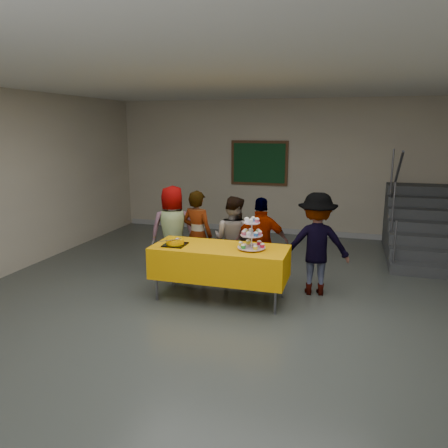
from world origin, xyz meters
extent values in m
plane|color=#4C514C|center=(0.00, 0.00, 0.00)|extent=(10.00, 10.00, 0.00)
cube|color=#B5AA92|center=(0.00, 5.00, 1.50)|extent=(8.00, 0.04, 3.00)
cube|color=silver|center=(0.00, 0.00, 3.00)|extent=(8.00, 10.00, 0.04)
cube|color=#999999|center=(0.00, 4.98, 0.06)|extent=(7.90, 0.03, 0.12)
cylinder|color=#595960|center=(-1.17, 0.52, 0.36)|extent=(0.04, 0.04, 0.73)
cylinder|color=#595960|center=(0.51, 0.52, 0.36)|extent=(0.04, 0.04, 0.73)
cylinder|color=#595960|center=(-1.17, 1.10, 0.36)|extent=(0.04, 0.04, 0.73)
cylinder|color=#595960|center=(0.51, 1.10, 0.36)|extent=(0.04, 0.04, 0.73)
cube|color=#595960|center=(-0.33, 0.81, 0.74)|extent=(1.80, 0.70, 0.02)
cube|color=#F4A004|center=(-0.33, 0.81, 0.55)|extent=(1.88, 0.78, 0.44)
cylinder|color=silver|center=(0.12, 0.80, 0.78)|extent=(0.18, 0.18, 0.01)
cylinder|color=silver|center=(0.12, 0.80, 0.98)|extent=(0.02, 0.02, 0.42)
cylinder|color=silver|center=(0.12, 0.80, 0.80)|extent=(0.38, 0.38, 0.01)
cylinder|color=silver|center=(0.12, 0.80, 0.97)|extent=(0.30, 0.30, 0.01)
cylinder|color=silver|center=(0.12, 0.80, 1.14)|extent=(0.22, 0.22, 0.01)
cube|color=black|center=(-0.96, 0.71, 0.78)|extent=(0.30, 0.30, 0.02)
cylinder|color=#FFAD00|center=(-0.96, 0.71, 0.82)|extent=(0.25, 0.25, 0.07)
ellipsoid|color=#FFAD00|center=(-0.96, 0.71, 0.86)|extent=(0.25, 0.25, 0.05)
ellipsoid|color=white|center=(-0.91, 0.67, 0.88)|extent=(0.08, 0.08, 0.02)
cube|color=silver|center=(-0.98, 0.58, 0.88)|extent=(0.30, 0.16, 0.04)
imported|color=slate|center=(-1.37, 1.59, 0.74)|extent=(0.84, 0.69, 1.48)
imported|color=slate|center=(-0.94, 1.57, 0.71)|extent=(0.58, 0.44, 1.43)
imported|color=slate|center=(-0.35, 1.56, 0.68)|extent=(0.76, 0.65, 1.36)
imported|color=slate|center=(0.12, 1.46, 0.69)|extent=(0.85, 0.44, 1.38)
imported|color=slate|center=(0.93, 1.44, 0.75)|extent=(1.04, 0.71, 1.49)
cube|color=#424447|center=(2.70, 2.75, 0.09)|extent=(1.30, 0.30, 0.18)
cube|color=#424447|center=(2.70, 3.05, 0.18)|extent=(1.30, 0.30, 0.36)
cube|color=#424447|center=(2.70, 3.35, 0.27)|extent=(1.30, 0.30, 0.54)
cube|color=#424447|center=(2.70, 3.65, 0.36)|extent=(1.30, 0.30, 0.72)
cube|color=#424447|center=(2.70, 3.95, 0.45)|extent=(1.30, 0.30, 0.90)
cube|color=#424447|center=(2.70, 4.25, 0.54)|extent=(1.30, 0.30, 1.08)
cube|color=#424447|center=(2.70, 4.55, 0.63)|extent=(1.30, 0.30, 1.26)
cube|color=#424447|center=(2.70, 4.85, 0.63)|extent=(1.30, 0.30, 1.26)
cylinder|color=#595960|center=(2.10, 2.70, 0.45)|extent=(0.04, 0.04, 0.90)
cylinder|color=#595960|center=(2.10, 3.50, 0.99)|extent=(0.04, 0.04, 0.90)
cylinder|color=#595960|center=(2.10, 4.40, 1.53)|extent=(0.04, 0.04, 0.90)
cylinder|color=#595960|center=(2.10, 3.55, 1.44)|extent=(0.04, 1.85, 1.20)
cube|color=#472B16|center=(-0.68, 4.97, 1.60)|extent=(1.30, 0.04, 1.00)
cube|color=#133E1E|center=(-0.68, 4.94, 1.60)|extent=(1.18, 0.02, 0.88)
camera|label=1|loc=(1.39, -4.76, 2.38)|focal=35.00mm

